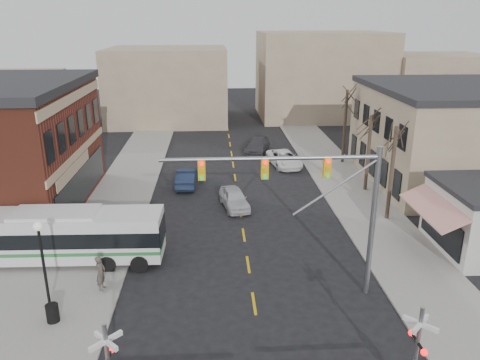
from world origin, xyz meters
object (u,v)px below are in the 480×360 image
car_b (187,177)px  traffic_signal_mast (318,192)px  transit_bus (58,235)px  rr_crossing_east (405,355)px  pedestrian_near (101,273)px  street_lamp (41,248)px  trash_bin (53,313)px  car_a (234,198)px  pedestrian_far (88,244)px  car_c (284,159)px  car_d (257,146)px

car_b → traffic_signal_mast: bearing=115.1°
transit_bus → rr_crossing_east: (16.11, -11.46, 0.20)m
transit_bus → pedestrian_near: (3.11, -3.31, -0.68)m
pedestrian_near → car_b: bearing=-2.4°
rr_crossing_east → street_lamp: bearing=156.3°
trash_bin → car_a: 16.76m
street_lamp → trash_bin: street_lamp is taller
car_a → pedestrian_far: pedestrian_far is taller
car_a → pedestrian_far: (-9.21, -7.37, 0.14)m
car_b → car_c: car_b is taller
pedestrian_far → transit_bus: bearing=171.2°
rr_crossing_east → car_a: 20.20m
rr_crossing_east → car_c: size_ratio=1.05×
rr_crossing_east → car_a: bearing=105.6°
traffic_signal_mast → rr_crossing_east: 8.38m
trash_bin → pedestrian_near: 3.22m
car_b → car_c: 10.64m
street_lamp → traffic_signal_mast: bearing=2.2°
rr_crossing_east → car_c: rr_crossing_east is taller
street_lamp → car_a: (9.84, 12.72, -2.65)m
car_d → car_c: bearing=-50.6°
car_b → car_a: bearing=128.8°
street_lamp → car_c: (15.24, 23.12, -2.65)m
rr_crossing_east → pedestrian_far: rr_crossing_east is taller
car_d → transit_bus: bearing=-103.7°
rr_crossing_east → car_d: (-2.18, 35.02, -1.23)m
trash_bin → car_d: size_ratio=0.17×
transit_bus → pedestrian_near: transit_bus is taller
rr_crossing_east → trash_bin: 15.75m
rr_crossing_east → car_b: (-9.31, 24.62, -1.20)m
traffic_signal_mast → car_c: 23.23m
car_a → car_c: 11.72m
traffic_signal_mast → rr_crossing_east: size_ratio=1.90×
trash_bin → car_a: car_a is taller
street_lamp → pedestrian_far: size_ratio=3.05×
trash_bin → traffic_signal_mast: bearing=7.8°
street_lamp → pedestrian_near: size_ratio=2.38×
car_b → car_d: car_b is taller
street_lamp → trash_bin: bearing=-65.5°
car_a → car_b: 6.49m
traffic_signal_mast → street_lamp: size_ratio=2.30×
street_lamp → car_a: street_lamp is taller
pedestrian_far → car_d: bearing=31.1°
traffic_signal_mast → car_b: 19.56m
street_lamp → rr_crossing_east: bearing=-23.7°
transit_bus → car_b: transit_bus is taller
rr_crossing_east → car_b: 26.35m
pedestrian_far → rr_crossing_east: bearing=-69.9°
traffic_signal_mast → trash_bin: traffic_signal_mast is taller
car_c → pedestrian_far: pedestrian_far is taller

